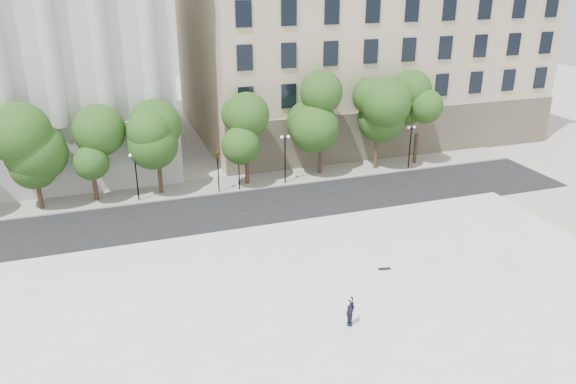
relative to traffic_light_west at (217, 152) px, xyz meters
name	(u,v)px	position (x,y,z in m)	size (l,w,h in m)	color
ground	(305,352)	(-0.48, -22.30, -3.64)	(160.00, 160.00, 0.00)	beige
plaza	(286,315)	(-0.48, -19.30, -3.42)	(44.00, 22.00, 0.45)	white
street	(225,213)	(-0.48, -4.30, -3.63)	(60.00, 8.00, 0.02)	black
far_sidewalk	(210,186)	(-0.48, 1.70, -3.58)	(60.00, 4.00, 0.12)	#AFACA2
building_east	(351,31)	(19.52, 16.61, 7.50)	(36.00, 26.15, 23.00)	beige
traffic_light_west	(217,152)	(0.00, 0.00, 0.00)	(0.96, 1.62, 4.15)	black
traffic_light_east	(238,149)	(1.80, 0.00, 0.10)	(0.60, 1.90, 4.25)	black
person_lying	(349,322)	(2.26, -21.59, -2.97)	(0.60, 0.40, 1.65)	black
skateboard	(384,269)	(6.80, -16.90, -3.15)	(0.77, 0.20, 0.08)	black
street_trees	(192,133)	(-1.79, 1.30, 1.44)	(45.39, 5.02, 7.84)	#382619
lamp_posts	(214,160)	(-0.26, 0.30, -0.70)	(38.66, 0.28, 4.46)	black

